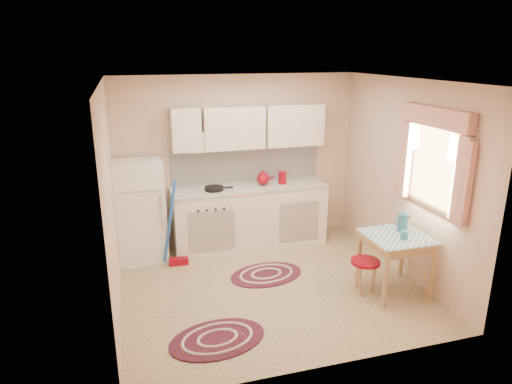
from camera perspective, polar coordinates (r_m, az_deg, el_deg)
The scene contains 14 objects.
room_shell at distance 5.52m, azimuth 2.72°, elevation 4.49°, with size 3.64×3.60×2.52m.
fridge at distance 6.46m, azimuth -14.21°, elevation -2.40°, with size 0.65×0.60×1.40m, color white.
broom at distance 6.19m, azimuth -9.87°, elevation -3.97°, with size 0.28×0.12×1.20m, color blue, non-canonical shape.
base_cabinets at distance 6.81m, azimuth -0.81°, elevation -3.16°, with size 2.25×0.60×0.88m, color white.
countertop at distance 6.66m, azimuth -0.83°, elevation 0.55°, with size 2.27×0.62×0.04m, color #BBBAB1.
frying_pan at distance 6.48m, azimuth -5.25°, elevation 0.43°, with size 0.27×0.27×0.05m, color black.
red_kettle at distance 6.68m, azimuth 0.87°, elevation 1.71°, with size 0.21×0.19×0.21m, color maroon, non-canonical shape.
red_canister at distance 6.78m, azimuth 3.32°, elevation 1.70°, with size 0.12×0.12×0.16m, color maroon.
table at distance 5.79m, azimuth 16.92°, elevation -8.61°, with size 0.72×0.72×0.72m, color tan.
stool at distance 5.74m, azimuth 13.39°, elevation -10.22°, with size 0.35×0.35×0.42m, color maroon.
coffee_pot at distance 5.76m, azimuth 17.87°, elevation -3.34°, with size 0.15×0.13×0.30m, color #2C6989, non-canonical shape.
mug at distance 5.56m, azimuth 18.02°, elevation -5.18°, with size 0.09×0.09×0.10m, color #2C6989.
rug_center at distance 6.07m, azimuth 1.30°, elevation -10.27°, with size 0.98×0.65×0.02m, color maroon, non-canonical shape.
rug_left at distance 4.89m, azimuth -4.84°, elevation -17.83°, with size 1.01×0.67×0.02m, color maroon, non-canonical shape.
Camera 1 is at (-1.59, -4.85, 2.81)m, focal length 32.00 mm.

